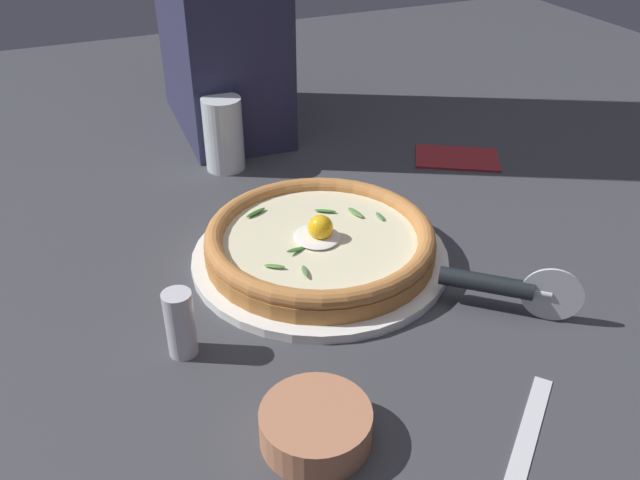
# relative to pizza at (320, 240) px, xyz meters

# --- Properties ---
(ground_plane) EXTENTS (2.40, 2.40, 0.03)m
(ground_plane) POSITION_rel_pizza_xyz_m (-0.02, -0.04, -0.05)
(ground_plane) COLOR #3A3C41
(ground_plane) RESTS_ON ground
(pizza_plate) EXTENTS (0.34, 0.34, 0.01)m
(pizza_plate) POSITION_rel_pizza_xyz_m (0.00, -0.00, -0.03)
(pizza_plate) COLOR white
(pizza_plate) RESTS_ON ground
(pizza) EXTENTS (0.30, 0.30, 0.06)m
(pizza) POSITION_rel_pizza_xyz_m (0.00, 0.00, 0.00)
(pizza) COLOR #B97537
(pizza) RESTS_ON pizza_plate
(side_bowl) EXTENTS (0.11, 0.11, 0.04)m
(side_bowl) POSITION_rel_pizza_xyz_m (-0.27, 0.12, -0.01)
(side_bowl) COLOR #B87552
(side_bowl) RESTS_ON ground
(pizza_cutter) EXTENTS (0.12, 0.13, 0.07)m
(pizza_cutter) POSITION_rel_pizza_xyz_m (-0.18, -0.15, 0.00)
(pizza_cutter) COLOR silver
(pizza_cutter) RESTS_ON ground
(drinking_glass) EXTENTS (0.06, 0.06, 0.12)m
(drinking_glass) POSITION_rel_pizza_xyz_m (0.32, 0.04, 0.02)
(drinking_glass) COLOR silver
(drinking_glass) RESTS_ON ground
(folded_napkin) EXTENTS (0.15, 0.17, 0.01)m
(folded_napkin) POSITION_rel_pizza_xyz_m (0.19, -0.34, -0.03)
(folded_napkin) COLOR maroon
(folded_napkin) RESTS_ON ground
(pepper_shaker) EXTENTS (0.03, 0.03, 0.08)m
(pepper_shaker) POSITION_rel_pizza_xyz_m (-0.11, 0.21, 0.01)
(pepper_shaker) COLOR silver
(pepper_shaker) RESTS_ON ground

